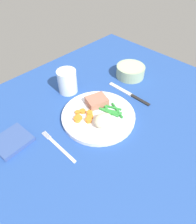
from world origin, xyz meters
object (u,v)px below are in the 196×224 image
at_px(dinner_plate, 98,116).
at_px(knife, 130,94).
at_px(water_glass, 68,83).
at_px(salad_bowl, 130,71).
at_px(napkin, 12,141).
at_px(meat_portion, 97,101).
at_px(fork, 58,146).

height_order(dinner_plate, knife, dinner_plate).
xyz_separation_m(water_glass, salad_bowl, (0.27, -0.12, -0.01)).
distance_m(water_glass, napkin, 0.31).
bearing_deg(knife, meat_portion, 167.62).
bearing_deg(knife, fork, -175.56).
bearing_deg(fork, water_glass, 48.04).
distance_m(knife, salad_bowl, 0.14).
bearing_deg(napkin, meat_portion, -13.88).
height_order(dinner_plate, water_glass, water_glass).
distance_m(meat_portion, water_glass, 0.16).
bearing_deg(dinner_plate, salad_bowl, 15.36).
xyz_separation_m(meat_portion, water_glass, (-0.01, 0.16, 0.01)).
relative_size(water_glass, napkin, 0.88).
bearing_deg(dinner_plate, knife, -0.89).
bearing_deg(dinner_plate, fork, -179.20).
height_order(water_glass, napkin, water_glass).
relative_size(fork, water_glass, 1.70).
height_order(dinner_plate, meat_portion, meat_portion).
bearing_deg(napkin, salad_bowl, -3.97).
height_order(fork, salad_bowl, salad_bowl).
bearing_deg(salad_bowl, water_glass, 156.39).
relative_size(salad_bowl, napkin, 1.15).
bearing_deg(napkin, water_glass, 14.50).
bearing_deg(fork, salad_bowl, 13.89).
distance_m(fork, salad_bowl, 0.48).
xyz_separation_m(fork, salad_bowl, (0.48, 0.08, 0.03)).
distance_m(dinner_plate, fork, 0.18).
height_order(meat_portion, water_glass, water_glass).
distance_m(fork, water_glass, 0.29).
relative_size(meat_portion, fork, 0.45).
xyz_separation_m(knife, salad_bowl, (0.11, 0.08, 0.03)).
distance_m(meat_portion, salad_bowl, 0.26).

